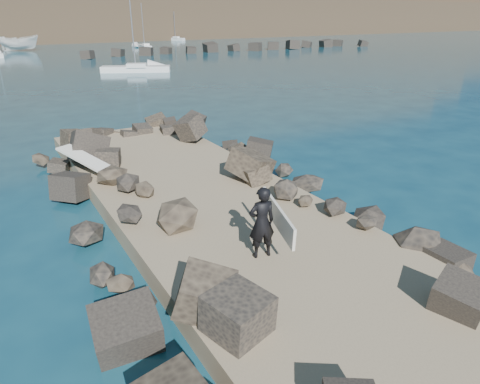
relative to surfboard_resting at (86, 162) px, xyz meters
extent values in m
plane|color=#0F384C|center=(2.76, -5.17, -1.04)|extent=(800.00, 800.00, 0.00)
cube|color=#8C7759|center=(2.76, -7.17, -0.74)|extent=(6.00, 26.00, 0.60)
cube|color=black|center=(-0.14, -6.67, -0.54)|extent=(2.60, 22.00, 1.00)
cube|color=black|center=(5.66, -6.67, -0.54)|extent=(2.60, 22.00, 1.00)
cube|color=black|center=(37.76, 49.83, -0.44)|extent=(52.00, 4.00, 1.20)
cube|color=white|center=(0.00, 0.00, 0.00)|extent=(1.68, 2.51, 0.08)
imported|color=white|center=(4.53, 70.46, 0.24)|extent=(7.09, 5.05, 2.57)
imported|color=black|center=(2.26, -7.99, 0.45)|extent=(0.71, 0.53, 1.78)
cube|color=silver|center=(2.71, -7.99, 0.50)|extent=(0.67, 2.14, 0.69)
cube|color=white|center=(39.20, 84.37, -0.79)|extent=(3.17, 5.26, 0.80)
cylinder|color=gray|center=(39.20, 84.37, 2.44)|extent=(0.12, 0.12, 5.76)
cube|color=white|center=(39.20, 83.79, -0.29)|extent=(1.36, 1.68, 0.44)
cube|color=white|center=(12.38, 32.16, -0.79)|extent=(7.40, 4.63, 0.80)
cylinder|color=gray|center=(12.38, 32.16, 3.63)|extent=(0.12, 0.12, 8.15)
cube|color=white|center=(12.38, 31.79, -0.29)|extent=(2.38, 1.96, 0.44)
cube|color=white|center=(24.59, 64.18, -0.79)|extent=(2.29, 6.55, 0.80)
cylinder|color=gray|center=(24.59, 64.18, 3.09)|extent=(0.12, 0.12, 7.05)
cube|color=white|center=(24.59, 63.42, -0.29)|extent=(1.27, 1.92, 0.44)
camera|label=1|loc=(-2.75, -15.36, 4.95)|focal=32.00mm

